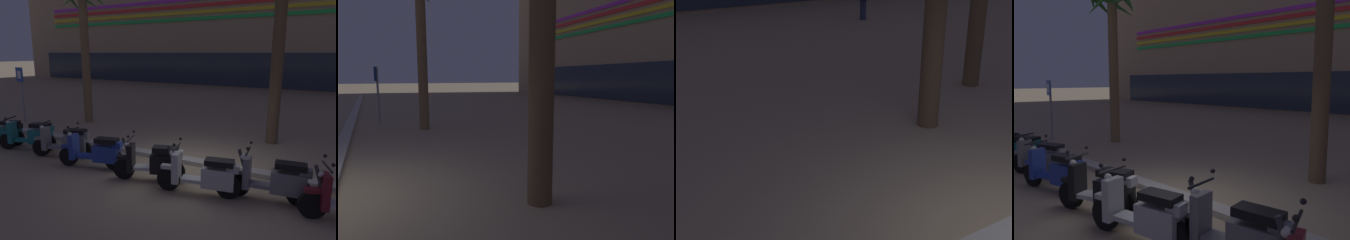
# 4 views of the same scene
# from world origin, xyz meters

# --- Properties ---
(pedestrian_strolling_near_curb) EXTENTS (0.34, 0.46, 1.56)m
(pedestrian_strolling_near_curb) POSITION_xyz_m (6.91, 13.55, 0.82)
(pedestrian_strolling_near_curb) COLOR #2D3351
(pedestrian_strolling_near_curb) RESTS_ON ground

